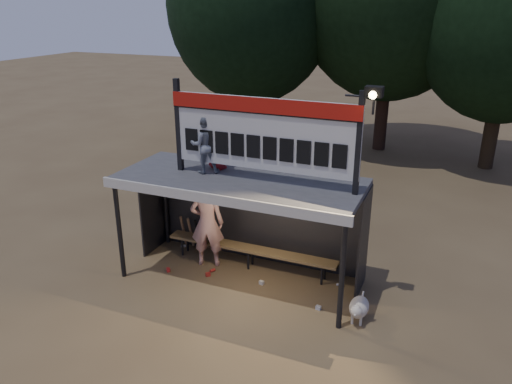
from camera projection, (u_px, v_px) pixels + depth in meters
ground at (240, 278)px, 10.87m from camera, size 80.00×80.00×0.00m
player at (207, 223)px, 11.11m from camera, size 0.86×0.70×2.05m
child_a at (205, 145)px, 10.15m from camera, size 0.73×0.69×1.19m
child_b at (217, 144)px, 10.42m from camera, size 0.62×0.51×1.08m
dugout_shelter at (244, 196)px, 10.42m from camera, size 5.10×2.08×2.32m
scoreboard_assembly at (265, 132)px, 9.47m from camera, size 4.10×0.27×1.99m
bench at (250, 249)px, 11.19m from camera, size 4.00×0.35×0.48m
tree_left at (252, 5)px, 18.96m from camera, size 6.46×6.46×9.27m
tree_right at (511, 16)px, 16.26m from camera, size 6.08×6.08×8.72m
dog at (359, 308)px, 9.33m from camera, size 0.36×0.81×0.49m
bats at (194, 233)px, 12.00m from camera, size 0.67×0.35×0.84m
litter at (239, 276)px, 10.89m from camera, size 4.09×1.38×0.08m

